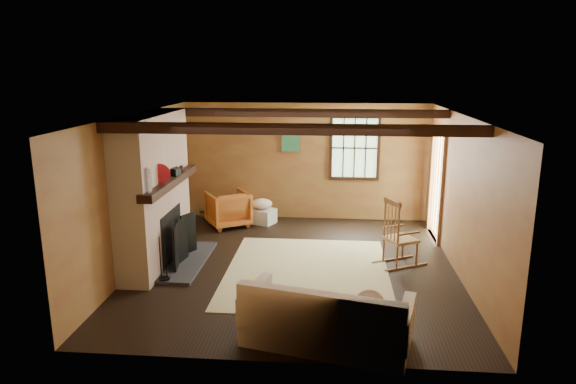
# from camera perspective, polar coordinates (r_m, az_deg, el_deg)

# --- Properties ---
(ground) EXTENTS (5.50, 5.50, 0.00)m
(ground) POSITION_cam_1_polar(r_m,az_deg,el_deg) (8.27, 0.82, -8.26)
(ground) COLOR black
(ground) RESTS_ON ground
(room_envelope) EXTENTS (5.02, 5.52, 2.44)m
(room_envelope) POSITION_cam_1_polar(r_m,az_deg,el_deg) (8.05, 2.57, 3.25)
(room_envelope) COLOR olive
(room_envelope) RESTS_ON ground
(fireplace) EXTENTS (1.02, 2.30, 2.40)m
(fireplace) POSITION_cam_1_polar(r_m,az_deg,el_deg) (8.38, -14.51, -0.48)
(fireplace) COLOR #9A5A3B
(fireplace) RESTS_ON ground
(rug) EXTENTS (2.50, 3.00, 0.01)m
(rug) POSITION_cam_1_polar(r_m,az_deg,el_deg) (8.08, 2.15, -8.81)
(rug) COLOR beige
(rug) RESTS_ON ground
(rocking_chair) EXTENTS (0.90, 0.74, 1.10)m
(rocking_chair) POSITION_cam_1_polar(r_m,az_deg,el_deg) (8.38, 12.19, -4.91)
(rocking_chair) COLOR tan
(rocking_chair) RESTS_ON ground
(sofa) EXTENTS (2.04, 1.27, 0.77)m
(sofa) POSITION_cam_1_polar(r_m,az_deg,el_deg) (6.02, 4.26, -14.26)
(sofa) COLOR white
(sofa) RESTS_ON ground
(firewood_pile) EXTENTS (0.61, 0.11, 0.22)m
(firewood_pile) POSITION_cam_1_polar(r_m,az_deg,el_deg) (10.90, -8.20, -2.34)
(firewood_pile) COLOR brown
(firewood_pile) RESTS_ON ground
(laundry_basket) EXTENTS (0.61, 0.55, 0.30)m
(laundry_basket) POSITION_cam_1_polar(r_m,az_deg,el_deg) (10.46, -2.90, -2.67)
(laundry_basket) COLOR silver
(laundry_basket) RESTS_ON ground
(basket_pillow) EXTENTS (0.52, 0.47, 0.21)m
(basket_pillow) POSITION_cam_1_polar(r_m,az_deg,el_deg) (10.39, -2.92, -1.31)
(basket_pillow) COLOR white
(basket_pillow) RESTS_ON laundry_basket
(armchair) EXTENTS (1.05, 1.05, 0.71)m
(armchair) POSITION_cam_1_polar(r_m,az_deg,el_deg) (10.28, -6.68, -1.87)
(armchair) COLOR #BF6026
(armchair) RESTS_ON ground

